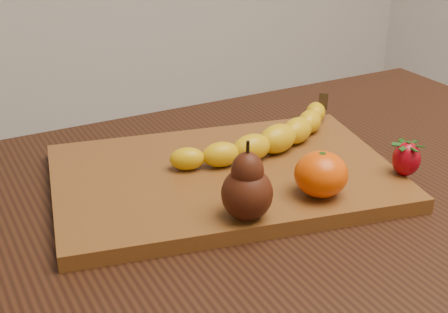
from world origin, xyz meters
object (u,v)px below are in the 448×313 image
mandarin (321,174)px  table (294,248)px  pear (247,180)px  cutting_board (224,177)px

mandarin → table: bearing=81.6°
pear → mandarin: pear is taller
cutting_board → mandarin: size_ratio=6.80×
table → pear: pear is taller
pear → mandarin: bearing=2.2°
table → pear: (-0.12, -0.06, 0.16)m
pear → mandarin: size_ratio=1.42×
mandarin → pear: bearing=-177.8°
table → cutting_board: 0.15m
table → pear: bearing=-150.8°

